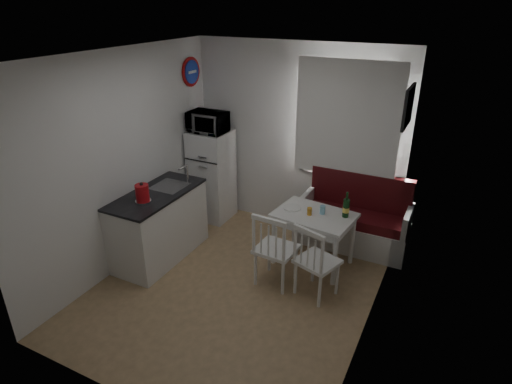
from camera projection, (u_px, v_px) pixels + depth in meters
floor at (237, 286)px, 5.01m from camera, size 3.00×3.50×0.02m
ceiling at (231, 56)px, 3.93m from camera, size 3.00×3.50×0.02m
wall_back at (296, 140)px, 5.89m from camera, size 3.00×0.02×2.60m
wall_front at (115, 273)px, 3.05m from camera, size 3.00×0.02×2.60m
wall_left at (124, 162)px, 5.08m from camera, size 0.02×3.50×2.60m
wall_right at (379, 215)px, 3.86m from camera, size 0.02×3.50×2.60m
window at (348, 123)px, 5.45m from camera, size 1.22×0.06×1.47m
curtain at (347, 121)px, 5.37m from camera, size 1.35×0.02×1.50m
kitchen_counter at (160, 224)px, 5.43m from camera, size 0.62×1.32×1.16m
wall_sign at (192, 72)px, 5.89m from camera, size 0.03×0.40×0.40m
picture_frame at (408, 107)px, 4.45m from camera, size 0.04×0.52×0.42m
bench at (354, 224)px, 5.71m from camera, size 1.40×0.54×1.00m
dining_table at (314, 220)px, 5.20m from camera, size 1.00×0.76×0.70m
chair_left at (273, 243)px, 4.78m from camera, size 0.47×0.45×0.50m
chair_right at (315, 256)px, 4.59m from camera, size 0.53×0.52×0.48m
fridge at (212, 175)px, 6.35m from camera, size 0.54×0.54×1.35m
microwave at (208, 122)px, 5.96m from camera, size 0.53×0.36×0.29m
kettle at (142, 193)px, 4.94m from camera, size 0.19×0.19×0.25m
wine_bottle at (346, 205)px, 5.04m from camera, size 0.08×0.08×0.32m
drinking_glass_orange at (309, 211)px, 5.13m from camera, size 0.06×0.06×0.10m
drinking_glass_blue at (323, 210)px, 5.16m from camera, size 0.06×0.06×0.11m
plate at (292, 208)px, 5.31m from camera, size 0.22×0.22×0.02m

